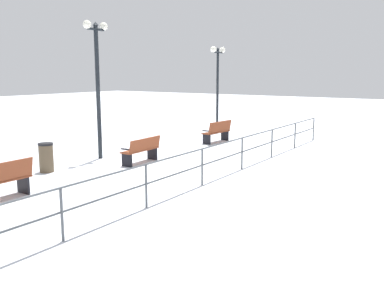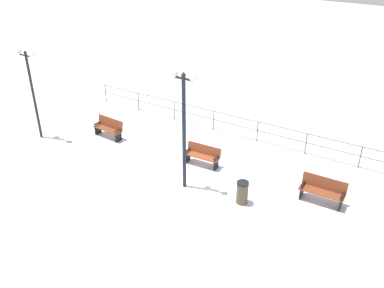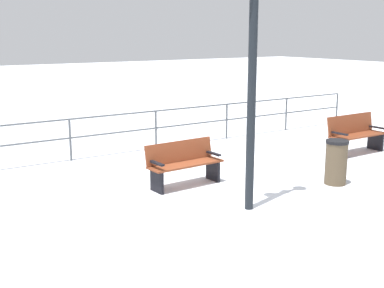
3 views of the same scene
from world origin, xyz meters
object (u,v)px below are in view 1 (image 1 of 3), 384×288
object	(u,v)px
lamppost_near	(218,71)
bench_nearest	(218,131)
trash_bin	(46,157)
bench_second	(142,150)
lamppost_middle	(97,70)

from	to	relation	value
lamppost_near	bench_nearest	bearing A→B (deg)	121.18
trash_bin	bench_second	bearing A→B (deg)	-121.69
bench_nearest	lamppost_near	bearing A→B (deg)	-54.28
lamppost_middle	trash_bin	distance (m)	3.47
bench_nearest	trash_bin	world-z (taller)	bench_nearest
bench_nearest	trash_bin	distance (m)	7.59
lamppost_near	lamppost_middle	size ratio (longest dim) A/B	0.91
trash_bin	bench_nearest	bearing A→B (deg)	-101.20
bench_nearest	lamppost_near	size ratio (longest dim) A/B	0.37
trash_bin	lamppost_middle	bearing A→B (deg)	-85.77
lamppost_near	trash_bin	bearing A→B (deg)	90.97
bench_nearest	bench_second	world-z (taller)	bench_nearest
lamppost_near	trash_bin	world-z (taller)	lamppost_near
lamppost_near	lamppost_middle	world-z (taller)	lamppost_middle
lamppost_near	trash_bin	size ratio (longest dim) A/B	4.78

